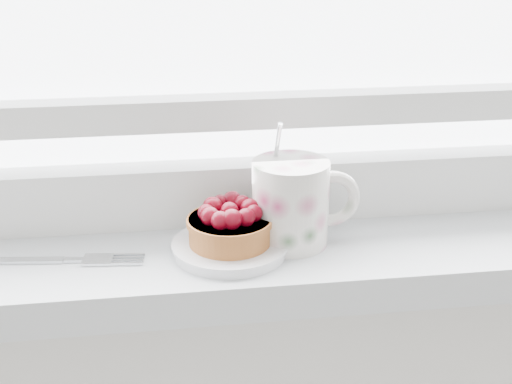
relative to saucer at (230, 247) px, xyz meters
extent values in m
cube|color=silver|center=(0.00, 0.02, -0.03)|extent=(1.60, 0.20, 0.04)
cube|color=silver|center=(0.00, 0.09, 0.03)|extent=(1.30, 0.05, 0.07)
cube|color=silver|center=(0.00, 0.09, 0.12)|extent=(1.30, 0.04, 0.04)
cylinder|color=white|center=(0.00, 0.00, 0.00)|extent=(0.12, 0.12, 0.01)
cylinder|color=brown|center=(0.00, 0.00, 0.02)|extent=(0.09, 0.09, 0.03)
cylinder|color=brown|center=(0.00, 0.00, 0.03)|extent=(0.09, 0.09, 0.01)
sphere|color=#41050E|center=(0.00, 0.00, 0.04)|extent=(0.02, 0.02, 0.02)
sphere|color=#41050E|center=(0.02, 0.00, 0.04)|extent=(0.02, 0.02, 0.02)
sphere|color=#41050E|center=(0.02, 0.02, 0.04)|extent=(0.02, 0.02, 0.02)
sphere|color=#41050E|center=(0.01, 0.03, 0.04)|extent=(0.02, 0.02, 0.02)
sphere|color=#41050E|center=(-0.01, 0.02, 0.04)|extent=(0.02, 0.02, 0.02)
sphere|color=#41050E|center=(-0.02, 0.01, 0.04)|extent=(0.02, 0.02, 0.02)
sphere|color=#41050E|center=(-0.02, 0.00, 0.04)|extent=(0.02, 0.02, 0.02)
sphere|color=#41050E|center=(-0.02, -0.01, 0.04)|extent=(0.02, 0.02, 0.02)
sphere|color=#41050E|center=(-0.01, -0.02, 0.04)|extent=(0.02, 0.02, 0.02)
sphere|color=#41050E|center=(0.00, -0.02, 0.04)|extent=(0.02, 0.02, 0.02)
sphere|color=#41050E|center=(0.01, -0.02, 0.04)|extent=(0.02, 0.02, 0.02)
sphere|color=#41050E|center=(0.02, -0.01, 0.04)|extent=(0.02, 0.02, 0.02)
cylinder|color=silver|center=(0.07, 0.02, 0.04)|extent=(0.08, 0.08, 0.09)
cylinder|color=black|center=(0.07, 0.02, 0.08)|extent=(0.07, 0.07, 0.01)
torus|color=silver|center=(0.11, 0.02, 0.04)|extent=(0.06, 0.01, 0.06)
cylinder|color=silver|center=(0.06, 0.03, 0.10)|extent=(0.01, 0.02, 0.06)
cube|color=silver|center=(-0.23, 0.01, 0.00)|extent=(0.11, 0.02, 0.00)
cube|color=silver|center=(-0.16, 0.00, 0.00)|extent=(0.02, 0.01, 0.00)
cube|color=silver|center=(-0.14, 0.00, 0.00)|extent=(0.03, 0.03, 0.00)
cube|color=silver|center=(-0.11, -0.01, 0.00)|extent=(0.03, 0.01, 0.00)
cube|color=silver|center=(-0.11, -0.01, 0.00)|extent=(0.03, 0.01, 0.00)
cube|color=silver|center=(-0.11, 0.00, 0.00)|extent=(0.03, 0.01, 0.00)
cube|color=silver|center=(-0.11, 0.01, 0.00)|extent=(0.03, 0.01, 0.00)
camera|label=1|loc=(-0.07, -0.68, 0.34)|focal=50.00mm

